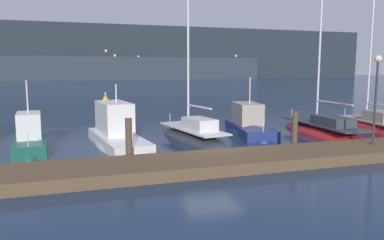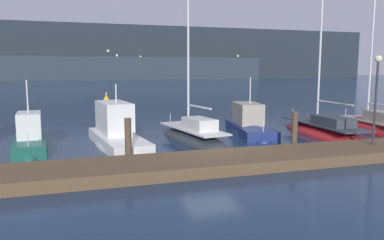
{
  "view_description": "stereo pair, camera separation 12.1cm",
  "coord_description": "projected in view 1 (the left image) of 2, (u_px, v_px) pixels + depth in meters",
  "views": [
    {
      "loc": [
        -6.06,
        -15.89,
        3.9
      ],
      "look_at": [
        0.0,
        3.07,
        1.2
      ],
      "focal_mm": 35.0,
      "sensor_mm": 36.0,
      "label": 1
    },
    {
      "loc": [
        -5.94,
        -15.93,
        3.9
      ],
      "look_at": [
        0.0,
        3.07,
        1.2
      ],
      "focal_mm": 35.0,
      "sensor_mm": 36.0,
      "label": 2
    }
  ],
  "objects": [
    {
      "name": "sailboat_berth_7",
      "position": [
        371.0,
        129.0,
        23.72
      ],
      "size": [
        2.56,
        6.52,
        9.99
      ],
      "color": "red",
      "rests_on": "ground"
    },
    {
      "name": "motorboat_berth_5",
      "position": [
        249.0,
        129.0,
        22.88
      ],
      "size": [
        3.1,
        6.46,
        4.07
      ],
      "color": "navy",
      "rests_on": "ground"
    },
    {
      "name": "sailboat_berth_6",
      "position": [
        323.0,
        133.0,
        22.29
      ],
      "size": [
        2.62,
        8.05,
        12.53
      ],
      "color": "red",
      "rests_on": "ground"
    },
    {
      "name": "motorboat_berth_2",
      "position": [
        30.0,
        146.0,
        17.88
      ],
      "size": [
        1.89,
        4.61,
        4.05
      ],
      "color": "#195647",
      "rests_on": "ground"
    },
    {
      "name": "hillside_backdrop",
      "position": [
        85.0,
        55.0,
        143.31
      ],
      "size": [
        240.0,
        23.0,
        20.7
      ],
      "color": "#232B33",
      "rests_on": "ground"
    },
    {
      "name": "motorboat_berth_3",
      "position": [
        117.0,
        139.0,
        19.13
      ],
      "size": [
        2.92,
        7.14,
        3.77
      ],
      "color": "white",
      "rests_on": "ground"
    },
    {
      "name": "mooring_pile_2",
      "position": [
        295.0,
        132.0,
        17.77
      ],
      "size": [
        0.28,
        0.28,
        1.94
      ],
      "primitive_type": "cylinder",
      "color": "#4C3D2D",
      "rests_on": "ground"
    },
    {
      "name": "channel_buoy",
      "position": [
        106.0,
        108.0,
        30.21
      ],
      "size": [
        1.17,
        1.17,
        2.04
      ],
      "color": "gold",
      "rests_on": "ground"
    },
    {
      "name": "mooring_pile_1",
      "position": [
        129.0,
        141.0,
        15.4
      ],
      "size": [
        0.28,
        0.28,
        1.92
      ],
      "primitive_type": "cylinder",
      "color": "#4C3D2D",
      "rests_on": "ground"
    },
    {
      "name": "ground_plane",
      "position": [
        212.0,
        154.0,
        17.35
      ],
      "size": [
        400.0,
        400.0,
        0.0
      ],
      "primitive_type": "plane",
      "color": "#192D4C"
    },
    {
      "name": "sailboat_berth_4",
      "position": [
        193.0,
        138.0,
        20.52
      ],
      "size": [
        2.98,
        6.77,
        9.58
      ],
      "color": "#2D3338",
      "rests_on": "ground"
    },
    {
      "name": "dock_lamppost",
      "position": [
        376.0,
        85.0,
        16.99
      ],
      "size": [
        0.32,
        0.32,
        4.08
      ],
      "color": "#2D2D33",
      "rests_on": "dock"
    },
    {
      "name": "dock",
      "position": [
        233.0,
        161.0,
        15.12
      ],
      "size": [
        29.94,
        2.8,
        0.45
      ],
      "primitive_type": "cube",
      "color": "brown",
      "rests_on": "ground"
    }
  ]
}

